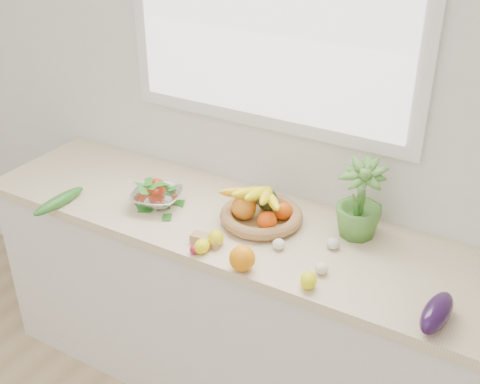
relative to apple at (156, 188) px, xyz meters
The scene contains 18 objects.
back_wall 0.63m from the apple, 38.39° to the left, with size 4.50×0.02×2.70m, color white.
counter_cabinet 0.64m from the apple, ahead, with size 2.20×0.58×0.86m, color silver.
countertop 0.39m from the apple, ahead, with size 2.24×0.62×0.04m, color beige.
orange_loose 0.65m from the apple, 24.90° to the right, with size 0.09×0.09×0.09m, color orange.
lemon_a 0.46m from the apple, 24.07° to the right, with size 0.06×0.08×0.06m, color yellow.
lemon_b 0.48m from the apple, 32.41° to the right, with size 0.05×0.07×0.05m, color #FFE90D.
lemon_c 0.87m from the apple, 16.46° to the right, with size 0.06×0.07×0.06m, color yellow.
apple is the anchor object (origin of this frame).
ginger 0.44m from the apple, 27.61° to the right, with size 0.12×0.05×0.04m, color tan.
garlic_a 0.65m from the apple, ahead, with size 0.05×0.05×0.04m, color white.
garlic_b 0.82m from the apple, ahead, with size 0.05×0.05×0.04m, color silver.
garlic_c 0.86m from the apple, 10.17° to the right, with size 0.05×0.05×0.04m, color white.
eggplant 1.28m from the apple, ahead, with size 0.08×0.21×0.09m, color #230D32.
cucumber 0.41m from the apple, 137.25° to the right, with size 0.05×0.27×0.05m, color #255E1B.
radish 0.48m from the apple, 35.88° to the right, with size 0.03×0.03×0.03m, color #B8173A.
potted_herb 0.88m from the apple, ahead, with size 0.18×0.18×0.33m, color #48812F.
fruit_basket 0.49m from the apple, ahead, with size 0.34×0.34×0.18m.
colander_with_spinach 0.08m from the apple, 50.42° to the right, with size 0.26×0.26×0.11m.
Camera 1 is at (1.08, 0.17, 2.19)m, focal length 45.00 mm.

